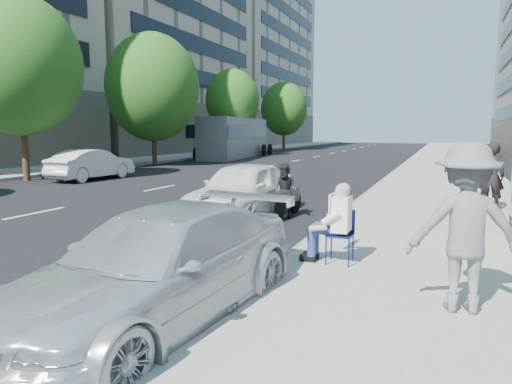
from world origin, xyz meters
The scene contains 16 objects.
ground centered at (0.00, 0.00, 0.00)m, with size 160.00×160.00×0.00m, color black.
near_sidewalk centered at (4.00, 20.00, 0.07)m, with size 5.00×120.00×0.15m, color gray.
far_sidewalk centered at (-16.75, 20.00, 0.07)m, with size 4.50×120.00×0.15m, color gray.
far_bldg_north centered at (-30.00, 62.00, 14.00)m, with size 22.00×28.00×28.00m, color #BAA88B.
tree_far_b centered at (-13.70, 8.00, 5.13)m, with size 5.40×5.40×8.24m.
tree_far_c centered at (-13.70, 18.00, 5.02)m, with size 6.00×6.00×8.47m.
tree_far_d centered at (-13.70, 30.00, 4.89)m, with size 4.80×4.80×7.65m.
tree_far_e centered at (-13.70, 44.00, 4.78)m, with size 5.40×5.40×7.89m.
seated_protester centered at (2.29, 0.00, 0.87)m, with size 0.83×1.11×1.31m.
jogger centered at (4.15, -1.39, 1.15)m, with size 1.29×0.74×2.00m, color slate.
pedestrian_woman centered at (5.07, 6.49, 1.07)m, with size 0.67×0.44×1.83m, color black.
parked_sedan centered at (0.80, -2.72, 0.67)m, with size 1.86×4.59×1.33m, color silver.
white_sedan_near centered at (-1.00, 3.74, 0.73)m, with size 1.73×4.29×1.46m, color white.
white_sedan_mid centered at (-11.29, 9.53, 0.71)m, with size 1.50×4.30×1.42m, color silver.
motorcycle centered at (0.10, 4.05, 0.64)m, with size 0.75×2.05×1.42m.
bus centered at (-12.68, 28.40, 1.64)m, with size 4.13×12.32×3.30m.
Camera 1 is at (3.88, -7.15, 2.28)m, focal length 32.00 mm.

